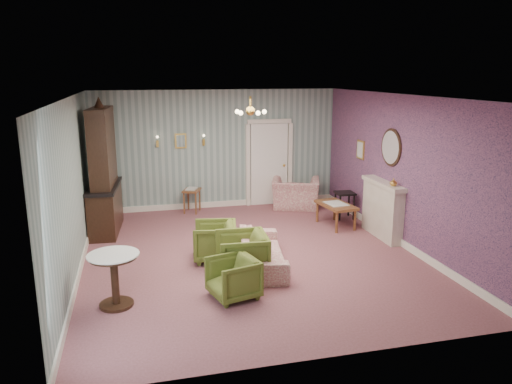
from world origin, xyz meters
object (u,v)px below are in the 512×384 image
object	(u,v)px
olive_chair_c	(215,239)
olive_chair_a	(233,276)
side_table_black	(344,205)
sofa_chintz	(262,246)
wingback_chair	(296,188)
dresser	(103,167)
pedestal_table	(115,280)
fireplace	(382,209)
coffee_table	(336,215)
olive_chair_b	(242,253)

from	to	relation	value
olive_chair_c	olive_chair_a	bearing A→B (deg)	11.24
side_table_black	sofa_chintz	bearing A→B (deg)	-138.04
wingback_chair	dresser	bearing A→B (deg)	29.75
pedestal_table	olive_chair_c	bearing A→B (deg)	40.84
olive_chair_a	pedestal_table	distance (m)	1.71
olive_chair_c	pedestal_table	xyz separation A→B (m)	(-1.69, -1.46, 0.02)
wingback_chair	olive_chair_a	bearing A→B (deg)	81.05
fireplace	coffee_table	size ratio (longest dim) A/B	1.39
sofa_chintz	dresser	world-z (taller)	dresser
dresser	side_table_black	bearing A→B (deg)	0.83
sofa_chintz	fireplace	distance (m)	2.95
olive_chair_b	sofa_chintz	distance (m)	0.58
dresser	fireplace	distance (m)	5.83
olive_chair_b	fireplace	bearing A→B (deg)	115.55
olive_chair_b	side_table_black	size ratio (longest dim) A/B	1.32
olive_chair_a	dresser	distance (m)	4.39
dresser	wingback_chair	bearing A→B (deg)	14.57
sofa_chintz	side_table_black	world-z (taller)	sofa_chintz
wingback_chair	side_table_black	size ratio (longest dim) A/B	1.83
olive_chair_c	sofa_chintz	distance (m)	0.89
sofa_chintz	wingback_chair	xyz separation A→B (m)	(1.77, 3.46, 0.13)
wingback_chair	fireplace	size ratio (longest dim) A/B	0.81
fireplace	side_table_black	distance (m)	1.42
olive_chair_c	pedestal_table	distance (m)	2.23
olive_chair_c	coffee_table	distance (m)	3.19
dresser	coffee_table	bearing A→B (deg)	-5.35
olive_chair_c	coffee_table	size ratio (longest dim) A/B	0.76
olive_chair_c	pedestal_table	size ratio (longest dim) A/B	0.95
wingback_chair	coffee_table	size ratio (longest dim) A/B	1.13
olive_chair_a	coffee_table	bearing A→B (deg)	120.54
olive_chair_a	side_table_black	xyz separation A→B (m)	(3.31, 3.43, -0.03)
dresser	fireplace	xyz separation A→B (m)	(5.51, -1.73, -0.80)
fireplace	coffee_table	bearing A→B (deg)	126.09
fireplace	pedestal_table	world-z (taller)	fireplace
dresser	fireplace	size ratio (longest dim) A/B	1.97
olive_chair_c	fireplace	world-z (taller)	fireplace
pedestal_table	olive_chair_b	bearing A→B (deg)	16.64
olive_chair_c	fireplace	bearing A→B (deg)	107.90
olive_chair_b	sofa_chintz	world-z (taller)	olive_chair_b
olive_chair_c	dresser	size ratio (longest dim) A/B	0.28
pedestal_table	side_table_black	bearing A→B (deg)	33.28
sofa_chintz	pedestal_table	world-z (taller)	pedestal_table
dresser	coffee_table	distance (m)	5.07
olive_chair_b	side_table_black	distance (m)	4.05
olive_chair_a	olive_chair_b	size ratio (longest dim) A/B	0.83
dresser	pedestal_table	world-z (taller)	dresser
olive_chair_a	fireplace	size ratio (longest dim) A/B	0.49
olive_chair_b	wingback_chair	distance (m)	4.42
dresser	fireplace	world-z (taller)	dresser
olive_chair_c	fireplace	size ratio (longest dim) A/B	0.54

